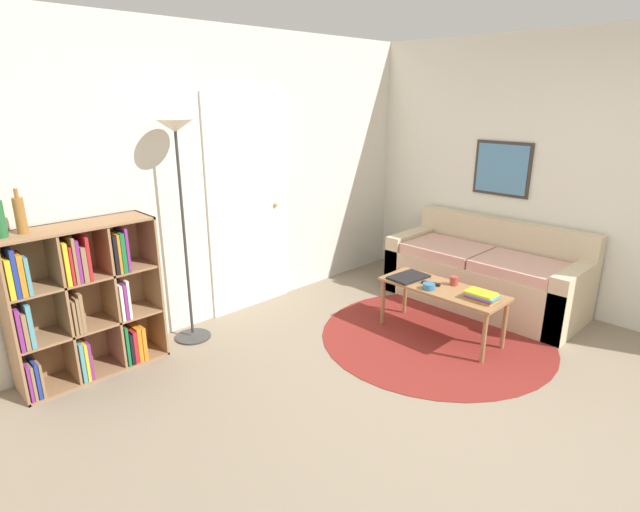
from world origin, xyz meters
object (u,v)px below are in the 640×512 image
object	(u,v)px
floor_lamp	(178,165)
bowl	(429,286)
bookshelf	(81,302)
coffee_table	(442,293)
bottle_middle	(20,215)
laptop	(408,277)
couch	(486,274)
cup	(454,281)

from	to	relation	value
floor_lamp	bowl	world-z (taller)	floor_lamp
bookshelf	bowl	distance (m)	2.74
bowl	coffee_table	bearing A→B (deg)	-23.74
bookshelf	coffee_table	xyz separation A→B (m)	(2.43, -1.53, -0.18)
coffee_table	bottle_middle	world-z (taller)	bottle_middle
floor_lamp	laptop	xyz separation A→B (m)	(1.55, -1.15, -1.03)
couch	bottle_middle	world-z (taller)	bottle_middle
floor_lamp	laptop	distance (m)	2.19
coffee_table	bottle_middle	bearing A→B (deg)	150.47
floor_lamp	bottle_middle	size ratio (longest dim) A/B	6.18
bookshelf	bowl	size ratio (longest dim) A/B	11.05
couch	coffee_table	xyz separation A→B (m)	(-0.98, -0.09, 0.10)
bookshelf	couch	distance (m)	3.71
coffee_table	cup	world-z (taller)	cup
bookshelf	cup	xyz separation A→B (m)	(2.55, -1.57, -0.09)
floor_lamp	cup	world-z (taller)	floor_lamp
bookshelf	floor_lamp	xyz separation A→B (m)	(0.86, -0.04, 0.92)
bookshelf	bottle_middle	world-z (taller)	bottle_middle
coffee_table	floor_lamp	bearing A→B (deg)	136.60
floor_lamp	cup	xyz separation A→B (m)	(1.69, -1.53, -1.01)
coffee_table	bottle_middle	size ratio (longest dim) A/B	3.63
bowl	cup	xyz separation A→B (m)	(0.24, -0.10, 0.01)
coffee_table	laptop	bearing A→B (deg)	94.11
couch	bowl	xyz separation A→B (m)	(-1.10, -0.04, 0.18)
floor_lamp	couch	distance (m)	3.14
floor_lamp	laptop	bearing A→B (deg)	-36.57
couch	coffee_table	bearing A→B (deg)	-174.56
coffee_table	cup	xyz separation A→B (m)	(0.11, -0.04, 0.09)
floor_lamp	bowl	bearing A→B (deg)	-44.71
coffee_table	bowl	size ratio (longest dim) A/B	10.39
couch	bottle_middle	bearing A→B (deg)	158.63
coffee_table	bowl	xyz separation A→B (m)	(-0.13, 0.06, 0.08)
floor_lamp	couch	xyz separation A→B (m)	(2.55, -1.39, -1.20)
cup	bottle_middle	xyz separation A→B (m)	(-2.83, 1.57, 0.79)
floor_lamp	couch	bearing A→B (deg)	-28.69
laptop	bowl	size ratio (longest dim) A/B	3.52
bookshelf	floor_lamp	bearing A→B (deg)	-2.69
bowl	cup	size ratio (longest dim) A/B	1.37
bookshelf	coffee_table	world-z (taller)	bookshelf
laptop	bottle_middle	bearing A→B (deg)	155.98
bookshelf	laptop	bearing A→B (deg)	-26.30
floor_lamp	laptop	world-z (taller)	floor_lamp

